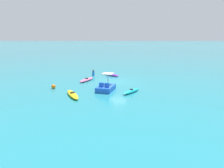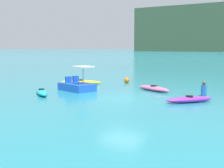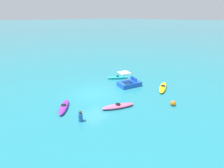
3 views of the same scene
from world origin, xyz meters
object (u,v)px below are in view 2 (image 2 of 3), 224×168
object	(u,v)px
kayak_pink	(154,88)
pedal_boat_blue	(77,86)
kayak_yellow	(81,82)
person_near_shore	(204,90)
buoy_orange	(127,80)
kayak_purple	(189,99)
kayak_cyan	(41,92)

from	to	relation	value
kayak_pink	pedal_boat_blue	size ratio (longest dim) A/B	1.06
kayak_yellow	pedal_boat_blue	size ratio (longest dim) A/B	1.18
person_near_shore	buoy_orange	bearing A→B (deg)	153.84
kayak_yellow	kayak_purple	world-z (taller)	same
kayak_cyan	buoy_orange	distance (m)	8.32
kayak_cyan	person_near_shore	xyz separation A→B (m)	(8.67, 4.66, 0.22)
kayak_yellow	buoy_orange	size ratio (longest dim) A/B	7.10
kayak_purple	buoy_orange	bearing A→B (deg)	139.36
kayak_yellow	person_near_shore	distance (m)	9.90
kayak_yellow	kayak_cyan	xyz separation A→B (m)	(1.18, -5.57, -0.00)
kayak_pink	pedal_boat_blue	bearing A→B (deg)	-149.53
pedal_boat_blue	person_near_shore	xyz separation A→B (m)	(7.88, 2.12, 0.05)
kayak_cyan	kayak_purple	xyz separation A→B (m)	(8.60, 2.10, 0.00)
kayak_cyan	kayak_purple	bearing A→B (deg)	13.71
kayak_purple	kayak_pink	size ratio (longest dim) A/B	0.85
kayak_cyan	person_near_shore	world-z (taller)	person_near_shore
kayak_yellow	person_near_shore	size ratio (longest dim) A/B	3.66
kayak_cyan	kayak_purple	distance (m)	8.85
pedal_boat_blue	kayak_purple	bearing A→B (deg)	-3.27
kayak_purple	buoy_orange	distance (m)	9.34
kayak_pink	person_near_shore	bearing A→B (deg)	-8.14
buoy_orange	person_near_shore	size ratio (longest dim) A/B	0.52
kayak_pink	buoy_orange	size ratio (longest dim) A/B	6.37
kayak_pink	kayak_cyan	bearing A→B (deg)	-135.42
pedal_boat_blue	buoy_orange	world-z (taller)	pedal_boat_blue
kayak_cyan	pedal_boat_blue	distance (m)	2.67
kayak_yellow	kayak_pink	xyz separation A→B (m)	(6.41, -0.42, 0.00)
person_near_shore	kayak_cyan	bearing A→B (deg)	-151.73
pedal_boat_blue	person_near_shore	distance (m)	8.16
kayak_pink	person_near_shore	world-z (taller)	person_near_shore
kayak_yellow	buoy_orange	distance (m)	3.75
kayak_purple	pedal_boat_blue	distance (m)	7.82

